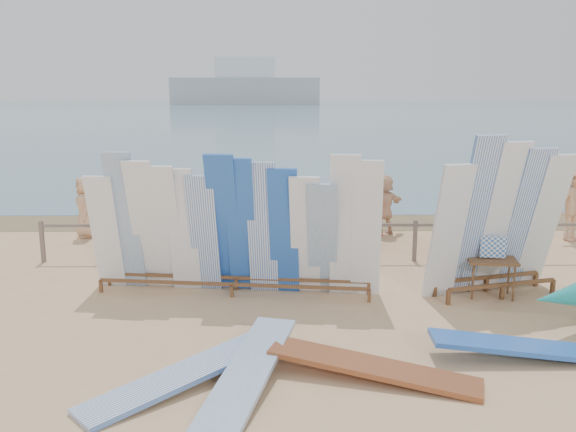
{
  "coord_description": "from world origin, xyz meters",
  "views": [
    {
      "loc": [
        -0.86,
        -9.71,
        3.58
      ],
      "look_at": [
        -0.74,
        2.86,
        1.03
      ],
      "focal_mm": 38.0,
      "sensor_mm": 36.0,
      "label": 1
    }
  ],
  "objects_px": {
    "beach_chair_left": "(310,241)",
    "stroller": "(451,236)",
    "vendor_table": "(491,277)",
    "beachgoer_8": "(521,218)",
    "flat_board_e": "(182,385)",
    "side_surfboard_rack": "(499,224)",
    "beach_chair_right": "(366,236)",
    "beachgoer_0": "(85,207)",
    "flat_board_d": "(529,359)",
    "flat_board_c": "(373,378)",
    "beachgoer_3": "(289,207)",
    "flat_board_b": "(249,384)",
    "beachgoer_4": "(357,205)",
    "beachgoer_extra_0": "(576,203)",
    "main_surfboard_rack": "(233,231)",
    "beachgoer_5": "(384,205)",
    "beachgoer_7": "(466,204)",
    "beachgoer_1": "(120,207)"
  },
  "relations": [
    {
      "from": "vendor_table",
      "to": "beachgoer_3",
      "type": "xyz_separation_m",
      "value": [
        -3.55,
        4.5,
        0.41
      ]
    },
    {
      "from": "beach_chair_right",
      "to": "beachgoer_4",
      "type": "relative_size",
      "value": 0.49
    },
    {
      "from": "beach_chair_left",
      "to": "beachgoer_3",
      "type": "distance_m",
      "value": 1.49
    },
    {
      "from": "beach_chair_left",
      "to": "stroller",
      "type": "relative_size",
      "value": 0.85
    },
    {
      "from": "beachgoer_1",
      "to": "beachgoer_4",
      "type": "xyz_separation_m",
      "value": [
        5.87,
        -0.3,
        0.1
      ]
    },
    {
      "from": "main_surfboard_rack",
      "to": "stroller",
      "type": "bearing_deg",
      "value": 37.92
    },
    {
      "from": "stroller",
      "to": "beachgoer_4",
      "type": "distance_m",
      "value": 2.39
    },
    {
      "from": "flat_board_d",
      "to": "beachgoer_4",
      "type": "bearing_deg",
      "value": 15.0
    },
    {
      "from": "vendor_table",
      "to": "beachgoer_8",
      "type": "distance_m",
      "value": 3.6
    },
    {
      "from": "beachgoer_7",
      "to": "beachgoer_5",
      "type": "height_order",
      "value": "beachgoer_7"
    },
    {
      "from": "beachgoer_4",
      "to": "beachgoer_extra_0",
      "type": "xyz_separation_m",
      "value": [
        5.32,
        -0.1,
        0.05
      ]
    },
    {
      "from": "vendor_table",
      "to": "beachgoer_0",
      "type": "xyz_separation_m",
      "value": [
        -8.66,
        4.69,
        0.4
      ]
    },
    {
      "from": "flat_board_c",
      "to": "beachgoer_4",
      "type": "xyz_separation_m",
      "value": [
        0.67,
        7.42,
        0.89
      ]
    },
    {
      "from": "beach_chair_left",
      "to": "stroller",
      "type": "xyz_separation_m",
      "value": [
        3.19,
        -0.16,
        0.15
      ]
    },
    {
      "from": "flat_board_b",
      "to": "beachgoer_4",
      "type": "distance_m",
      "value": 7.95
    },
    {
      "from": "beachgoer_4",
      "to": "beachgoer_5",
      "type": "distance_m",
      "value": 0.99
    },
    {
      "from": "main_surfboard_rack",
      "to": "beachgoer_1",
      "type": "xyz_separation_m",
      "value": [
        -3.17,
        4.34,
        -0.38
      ]
    },
    {
      "from": "beach_chair_right",
      "to": "beachgoer_3",
      "type": "relative_size",
      "value": 0.56
    },
    {
      "from": "side_surfboard_rack",
      "to": "beachgoer_5",
      "type": "xyz_separation_m",
      "value": [
        -1.21,
        4.8,
        -0.54
      ]
    },
    {
      "from": "beachgoer_1",
      "to": "beachgoer_3",
      "type": "xyz_separation_m",
      "value": [
        4.21,
        -0.05,
        -0.01
      ]
    },
    {
      "from": "beach_chair_right",
      "to": "beachgoer_0",
      "type": "distance_m",
      "value": 7.02
    },
    {
      "from": "flat_board_c",
      "to": "flat_board_b",
      "type": "bearing_deg",
      "value": 114.02
    },
    {
      "from": "side_surfboard_rack",
      "to": "beach_chair_left",
      "type": "height_order",
      "value": "side_surfboard_rack"
    },
    {
      "from": "side_surfboard_rack",
      "to": "beachgoer_7",
      "type": "height_order",
      "value": "side_surfboard_rack"
    },
    {
      "from": "flat_board_c",
      "to": "beachgoer_1",
      "type": "distance_m",
      "value": 9.34
    },
    {
      "from": "main_surfboard_rack",
      "to": "flat_board_e",
      "type": "xyz_separation_m",
      "value": [
        -0.38,
        -3.54,
        -1.17
      ]
    },
    {
      "from": "flat_board_d",
      "to": "beachgoer_1",
      "type": "xyz_separation_m",
      "value": [
        -7.42,
        7.16,
        0.79
      ]
    },
    {
      "from": "flat_board_d",
      "to": "beachgoer_4",
      "type": "height_order",
      "value": "beachgoer_4"
    },
    {
      "from": "flat_board_e",
      "to": "beach_chair_right",
      "type": "height_order",
      "value": "beach_chair_right"
    },
    {
      "from": "beachgoer_4",
      "to": "beach_chair_left",
      "type": "bearing_deg",
      "value": -144.41
    },
    {
      "from": "flat_board_d",
      "to": "flat_board_e",
      "type": "bearing_deg",
      "value": 101.1
    },
    {
      "from": "flat_board_e",
      "to": "beachgoer_8",
      "type": "bearing_deg",
      "value": 91.72
    },
    {
      "from": "side_surfboard_rack",
      "to": "vendor_table",
      "type": "distance_m",
      "value": 0.95
    },
    {
      "from": "flat_board_c",
      "to": "beachgoer_3",
      "type": "xyz_separation_m",
      "value": [
        -0.99,
        7.66,
        0.78
      ]
    },
    {
      "from": "side_surfboard_rack",
      "to": "flat_board_b",
      "type": "xyz_separation_m",
      "value": [
        -4.23,
        -3.39,
        -1.31
      ]
    },
    {
      "from": "flat_board_c",
      "to": "beachgoer_0",
      "type": "height_order",
      "value": "beachgoer_0"
    },
    {
      "from": "beachgoer_3",
      "to": "beach_chair_right",
      "type": "bearing_deg",
      "value": -11.27
    },
    {
      "from": "main_surfboard_rack",
      "to": "flat_board_b",
      "type": "height_order",
      "value": "main_surfboard_rack"
    },
    {
      "from": "flat_board_d",
      "to": "beachgoer_0",
      "type": "height_order",
      "value": "beachgoer_0"
    },
    {
      "from": "flat_board_b",
      "to": "beachgoer_4",
      "type": "relative_size",
      "value": 1.51
    },
    {
      "from": "flat_board_b",
      "to": "flat_board_e",
      "type": "distance_m",
      "value": 0.83
    },
    {
      "from": "flat_board_c",
      "to": "beachgoer_8",
      "type": "relative_size",
      "value": 1.71
    },
    {
      "from": "flat_board_b",
      "to": "flat_board_e",
      "type": "height_order",
      "value": "flat_board_b"
    },
    {
      "from": "flat_board_d",
      "to": "beachgoer_3",
      "type": "relative_size",
      "value": 1.72
    },
    {
      "from": "flat_board_e",
      "to": "beach_chair_left",
      "type": "height_order",
      "value": "beach_chair_left"
    },
    {
      "from": "beach_chair_right",
      "to": "beachgoer_3",
      "type": "height_order",
      "value": "beachgoer_3"
    },
    {
      "from": "beachgoer_8",
      "to": "beachgoer_5",
      "type": "xyz_separation_m",
      "value": [
        -2.83,
        1.73,
        -0.01
      ]
    },
    {
      "from": "side_surfboard_rack",
      "to": "beachgoer_4",
      "type": "distance_m",
      "value": 4.65
    },
    {
      "from": "beachgoer_8",
      "to": "main_surfboard_rack",
      "type": "bearing_deg",
      "value": 90.49
    },
    {
      "from": "flat_board_b",
      "to": "stroller",
      "type": "relative_size",
      "value": 2.75
    }
  ]
}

